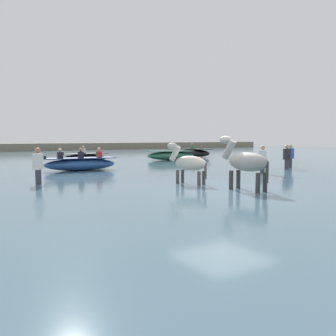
% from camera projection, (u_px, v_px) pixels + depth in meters
% --- Properties ---
extents(ground_plane, '(120.00, 120.00, 0.00)m').
position_uv_depth(ground_plane, '(222.00, 202.00, 10.76)').
color(ground_plane, '#666051').
extents(water_surface, '(90.00, 90.00, 0.38)m').
position_uv_depth(water_surface, '(98.00, 171.00, 19.10)').
color(water_surface, '#476675').
rests_on(water_surface, ground).
extents(horse_lead_grey, '(0.63, 1.87, 2.03)m').
position_uv_depth(horse_lead_grey, '(246.00, 163.00, 10.56)').
color(horse_lead_grey, gray).
rests_on(horse_lead_grey, ground).
extents(horse_trailing_pinto, '(0.83, 1.64, 1.79)m').
position_uv_depth(horse_trailing_pinto, '(189.00, 164.00, 12.09)').
color(horse_trailing_pinto, beige).
rests_on(horse_trailing_pinto, ground).
extents(boat_near_starboard, '(3.53, 1.45, 1.10)m').
position_uv_depth(boat_near_starboard, '(80.00, 164.00, 17.17)').
color(boat_near_starboard, '#28518E').
rests_on(boat_near_starboard, water_surface).
extents(boat_mid_outer, '(1.73, 3.47, 1.15)m').
position_uv_depth(boat_mid_outer, '(194.00, 153.00, 29.61)').
color(boat_mid_outer, black).
rests_on(boat_mid_outer, water_surface).
extents(boat_distant_east, '(3.17, 1.41, 1.08)m').
position_uv_depth(boat_distant_east, '(84.00, 158.00, 22.38)').
color(boat_distant_east, black).
rests_on(boat_distant_east, water_surface).
extents(boat_far_offshore, '(3.59, 2.16, 0.80)m').
position_uv_depth(boat_far_offshore, '(171.00, 156.00, 25.21)').
color(boat_far_offshore, '#337556').
rests_on(boat_far_offshore, water_surface).
extents(person_onlooker_right, '(0.36, 0.37, 1.63)m').
position_uv_depth(person_onlooker_right, '(262.00, 163.00, 15.67)').
color(person_onlooker_right, '#383842').
rests_on(person_onlooker_right, ground).
extents(person_wading_mid, '(0.38, 0.34, 1.63)m').
position_uv_depth(person_wading_mid, '(38.00, 170.00, 12.08)').
color(person_wading_mid, '#383842').
rests_on(person_wading_mid, ground).
extents(person_wading_close, '(0.37, 0.30, 1.63)m').
position_uv_depth(person_wading_close, '(287.00, 160.00, 17.76)').
color(person_wading_close, '#383842').
rests_on(person_wading_close, ground).
extents(person_spectator_far, '(0.35, 0.26, 1.63)m').
position_uv_depth(person_spectator_far, '(290.00, 159.00, 18.61)').
color(person_spectator_far, '#383842').
rests_on(person_spectator_far, ground).
extents(far_shoreline, '(80.00, 2.40, 1.30)m').
position_uv_depth(far_shoreline, '(11.00, 149.00, 42.34)').
color(far_shoreline, gray).
rests_on(far_shoreline, ground).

